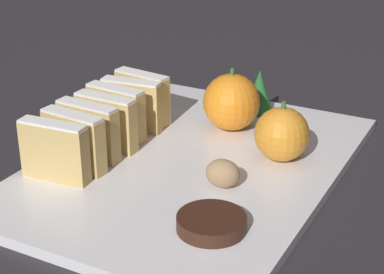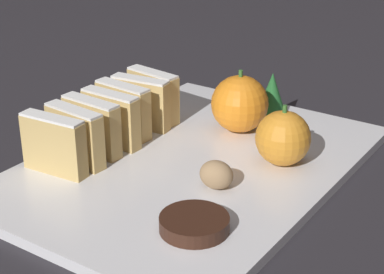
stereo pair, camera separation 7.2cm
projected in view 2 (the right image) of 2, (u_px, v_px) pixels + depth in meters
The scene contains 14 objects.
ground_plane at pixel (192, 170), 0.74m from camera, with size 6.00×6.00×0.00m, color #28262B.
serving_platter at pixel (192, 165), 0.74m from camera, with size 0.32×0.44×0.01m.
stollen_slice_front at pixel (54, 145), 0.70m from camera, with size 0.08×0.02×0.07m.
stollen_slice_second at pixel (75, 136), 0.72m from camera, with size 0.08×0.02×0.07m.
stollen_slice_third at pixel (92, 126), 0.74m from camera, with size 0.08×0.02×0.07m.
stollen_slice_fourth at pixel (111, 119), 0.77m from camera, with size 0.08×0.02×0.07m.
stollen_slice_fifth at pixel (123, 110), 0.79m from camera, with size 0.08×0.02×0.07m.
stollen_slice_sixth at pixel (141, 103), 0.81m from camera, with size 0.08×0.03×0.07m.
stollen_slice_back at pixel (153, 95), 0.84m from camera, with size 0.08×0.03×0.07m.
orange_near at pixel (283, 138), 0.72m from camera, with size 0.06×0.06×0.07m.
orange_far at pixel (243, 105), 0.80m from camera, with size 0.07×0.07×0.08m.
walnut at pixel (216, 175), 0.67m from camera, with size 0.04×0.03×0.03m.
chocolate_cookie at pixel (194, 224), 0.60m from camera, with size 0.07×0.07×0.01m.
evergreen_sprig at pixel (272, 94), 0.85m from camera, with size 0.04×0.04×0.06m.
Camera 2 is at (0.37, -0.55, 0.34)m, focal length 60.00 mm.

